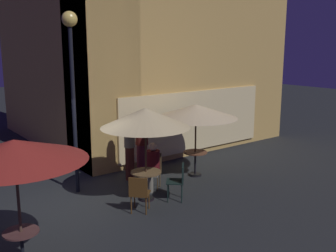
% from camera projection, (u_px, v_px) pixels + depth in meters
% --- Properties ---
extents(ground_plane, '(60.00, 60.00, 0.00)m').
position_uv_depth(ground_plane, '(62.00, 204.00, 9.70)').
color(ground_plane, '#252829').
extents(cafe_building, '(8.90, 8.98, 8.42)m').
position_uv_depth(cafe_building, '(121.00, 36.00, 14.51)').
color(cafe_building, tan).
rests_on(cafe_building, ground).
extents(street_lamp_near_corner, '(0.39, 0.39, 4.69)m').
position_uv_depth(street_lamp_near_corner, '(71.00, 60.00, 9.84)').
color(street_lamp_near_corner, black).
rests_on(street_lamp_near_corner, ground).
extents(cafe_table_0, '(0.78, 0.78, 0.74)m').
position_uv_depth(cafe_table_0, '(146.00, 179.00, 9.90)').
color(cafe_table_0, black).
rests_on(cafe_table_0, ground).
extents(cafe_table_1, '(0.60, 0.60, 0.77)m').
position_uv_depth(cafe_table_1, '(22.00, 245.00, 6.70)').
color(cafe_table_1, black).
rests_on(cafe_table_1, ground).
extents(cafe_table_2, '(0.72, 0.72, 0.74)m').
position_uv_depth(cafe_table_2, '(195.00, 158.00, 11.76)').
color(cafe_table_2, black).
rests_on(cafe_table_2, ground).
extents(patio_umbrella_0, '(2.22, 2.22, 2.37)m').
position_uv_depth(patio_umbrella_0, '(145.00, 118.00, 9.59)').
color(patio_umbrella_0, black).
rests_on(patio_umbrella_0, ground).
extents(patio_umbrella_1, '(2.38, 2.38, 2.37)m').
position_uv_depth(patio_umbrella_1, '(14.00, 151.00, 6.36)').
color(patio_umbrella_1, black).
rests_on(patio_umbrella_1, ground).
extents(patio_umbrella_2, '(2.45, 2.45, 2.17)m').
position_uv_depth(patio_umbrella_2, '(196.00, 111.00, 11.47)').
color(patio_umbrella_2, black).
rests_on(patio_umbrella_2, ground).
extents(cafe_chair_0, '(0.55, 0.55, 0.97)m').
position_uv_depth(cafe_chair_0, '(154.00, 167.00, 10.74)').
color(cafe_chair_0, '#4E3C24').
rests_on(cafe_chair_0, ground).
extents(cafe_chair_1, '(0.62, 0.62, 0.90)m').
position_uv_depth(cafe_chair_1, '(139.00, 191.00, 9.09)').
color(cafe_chair_1, '#533414').
rests_on(cafe_chair_1, ground).
extents(cafe_chair_2, '(0.61, 0.61, 0.93)m').
position_uv_depth(cafe_chair_2, '(179.00, 179.00, 9.85)').
color(cafe_chair_2, black).
rests_on(cafe_chair_2, ground).
extents(patron_seated_0, '(0.54, 0.53, 1.29)m').
position_uv_depth(patron_seated_0, '(153.00, 163.00, 10.58)').
color(patron_seated_0, slate).
rests_on(patron_seated_0, ground).
extents(patron_standing_1, '(0.38, 0.38, 1.66)m').
position_uv_depth(patron_standing_1, '(142.00, 147.00, 11.88)').
color(patron_standing_1, '#4A1828').
rests_on(patron_standing_1, ground).
extents(patron_standing_2, '(0.31, 0.31, 1.85)m').
position_uv_depth(patron_standing_2, '(130.00, 148.00, 11.29)').
color(patron_standing_2, '#481D16').
rests_on(patron_standing_2, ground).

